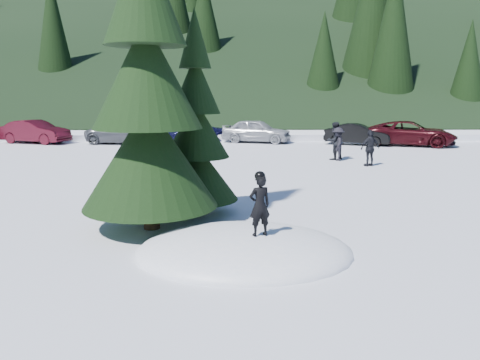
{
  "coord_description": "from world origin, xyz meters",
  "views": [
    {
      "loc": [
        -0.2,
        -9.15,
        3.25
      ],
      "look_at": [
        -0.06,
        2.27,
        1.1
      ],
      "focal_mm": 35.0,
      "sensor_mm": 36.0,
      "label": 1
    }
  ],
  "objects_px": {
    "car_1": "(35,132)",
    "car_5": "(358,134)",
    "adult_2": "(338,144)",
    "car_3": "(198,131)",
    "car_4": "(257,131)",
    "spruce_tall": "(147,89)",
    "spruce_short": "(196,136)",
    "car_2": "(124,134)",
    "car_6": "(410,133)",
    "adult_0": "(334,141)",
    "child_skier": "(260,205)",
    "adult_1": "(370,148)"
  },
  "relations": [
    {
      "from": "car_1",
      "to": "car_5",
      "type": "height_order",
      "value": "car_1"
    },
    {
      "from": "car_1",
      "to": "adult_2",
      "type": "bearing_deg",
      "value": -95.9
    },
    {
      "from": "car_3",
      "to": "car_4",
      "type": "relative_size",
      "value": 1.05
    },
    {
      "from": "spruce_tall",
      "to": "car_5",
      "type": "bearing_deg",
      "value": 61.83
    },
    {
      "from": "spruce_short",
      "to": "car_3",
      "type": "bearing_deg",
      "value": 94.24
    },
    {
      "from": "car_5",
      "to": "car_3",
      "type": "bearing_deg",
      "value": 98.62
    },
    {
      "from": "car_2",
      "to": "car_6",
      "type": "relative_size",
      "value": 0.86
    },
    {
      "from": "spruce_tall",
      "to": "car_1",
      "type": "xyz_separation_m",
      "value": [
        -10.82,
        19.34,
        -2.57
      ]
    },
    {
      "from": "adult_2",
      "to": "car_3",
      "type": "xyz_separation_m",
      "value": [
        -7.42,
        9.29,
        -0.12
      ]
    },
    {
      "from": "car_4",
      "to": "spruce_short",
      "type": "bearing_deg",
      "value": -169.64
    },
    {
      "from": "adult_0",
      "to": "car_1",
      "type": "xyz_separation_m",
      "value": [
        -17.7,
        7.66,
        -0.17
      ]
    },
    {
      "from": "spruce_short",
      "to": "car_4",
      "type": "height_order",
      "value": "spruce_short"
    },
    {
      "from": "adult_2",
      "to": "car_6",
      "type": "height_order",
      "value": "adult_2"
    },
    {
      "from": "adult_2",
      "to": "car_6",
      "type": "xyz_separation_m",
      "value": [
        5.84,
        6.33,
        -0.05
      ]
    },
    {
      "from": "spruce_short",
      "to": "car_6",
      "type": "bearing_deg",
      "value": 54.04
    },
    {
      "from": "spruce_tall",
      "to": "car_5",
      "type": "relative_size",
      "value": 2.14
    },
    {
      "from": "adult_2",
      "to": "car_3",
      "type": "distance_m",
      "value": 11.89
    },
    {
      "from": "adult_0",
      "to": "car_4",
      "type": "distance_m",
      "value": 8.62
    },
    {
      "from": "spruce_tall",
      "to": "car_1",
      "type": "height_order",
      "value": "spruce_tall"
    },
    {
      "from": "car_4",
      "to": "adult_0",
      "type": "bearing_deg",
      "value": -138.55
    },
    {
      "from": "spruce_short",
      "to": "car_1",
      "type": "relative_size",
      "value": 1.19
    },
    {
      "from": "child_skier",
      "to": "car_5",
      "type": "distance_m",
      "value": 21.52
    },
    {
      "from": "car_1",
      "to": "child_skier",
      "type": "bearing_deg",
      "value": -130.02
    },
    {
      "from": "spruce_short",
      "to": "car_3",
      "type": "relative_size",
      "value": 1.14
    },
    {
      "from": "adult_2",
      "to": "car_2",
      "type": "bearing_deg",
      "value": -107.72
    },
    {
      "from": "adult_0",
      "to": "car_5",
      "type": "relative_size",
      "value": 0.46
    },
    {
      "from": "adult_2",
      "to": "car_2",
      "type": "height_order",
      "value": "adult_2"
    },
    {
      "from": "adult_1",
      "to": "child_skier",
      "type": "bearing_deg",
      "value": 45.95
    },
    {
      "from": "child_skier",
      "to": "adult_0",
      "type": "height_order",
      "value": "adult_0"
    },
    {
      "from": "car_1",
      "to": "car_6",
      "type": "distance_m",
      "value": 23.71
    },
    {
      "from": "spruce_short",
      "to": "car_2",
      "type": "relative_size",
      "value": 1.16
    },
    {
      "from": "car_1",
      "to": "car_5",
      "type": "relative_size",
      "value": 1.12
    },
    {
      "from": "spruce_tall",
      "to": "adult_1",
      "type": "bearing_deg",
      "value": 50.09
    },
    {
      "from": "car_6",
      "to": "car_5",
      "type": "bearing_deg",
      "value": 103.61
    },
    {
      "from": "car_2",
      "to": "car_3",
      "type": "xyz_separation_m",
      "value": [
        4.65,
        1.6,
        0.04
      ]
    },
    {
      "from": "adult_0",
      "to": "adult_1",
      "type": "bearing_deg",
      "value": 86.09
    },
    {
      "from": "car_5",
      "to": "adult_2",
      "type": "bearing_deg",
      "value": -179.34
    },
    {
      "from": "child_skier",
      "to": "car_6",
      "type": "relative_size",
      "value": 0.22
    },
    {
      "from": "adult_1",
      "to": "car_6",
      "type": "bearing_deg",
      "value": -139.4
    },
    {
      "from": "spruce_short",
      "to": "car_3",
      "type": "xyz_separation_m",
      "value": [
        -1.43,
        19.27,
        -1.42
      ]
    },
    {
      "from": "spruce_tall",
      "to": "car_3",
      "type": "relative_size",
      "value": 1.83
    },
    {
      "from": "car_2",
      "to": "car_4",
      "type": "distance_m",
      "value": 8.56
    },
    {
      "from": "car_4",
      "to": "car_5",
      "type": "bearing_deg",
      "value": -84.87
    },
    {
      "from": "spruce_short",
      "to": "car_6",
      "type": "height_order",
      "value": "spruce_short"
    },
    {
      "from": "car_1",
      "to": "car_6",
      "type": "relative_size",
      "value": 0.83
    },
    {
      "from": "child_skier",
      "to": "car_5",
      "type": "height_order",
      "value": "child_skier"
    },
    {
      "from": "spruce_tall",
      "to": "adult_1",
      "type": "relative_size",
      "value": 5.36
    },
    {
      "from": "car_1",
      "to": "car_5",
      "type": "bearing_deg",
      "value": -75.15
    },
    {
      "from": "adult_2",
      "to": "car_5",
      "type": "height_order",
      "value": "adult_2"
    },
    {
      "from": "car_1",
      "to": "car_4",
      "type": "bearing_deg",
      "value": -70.84
    }
  ]
}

